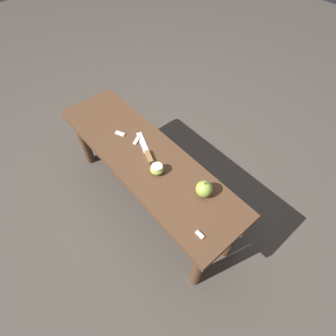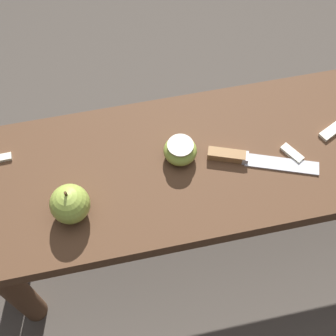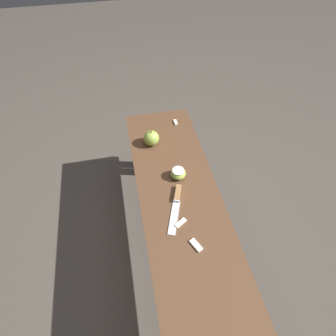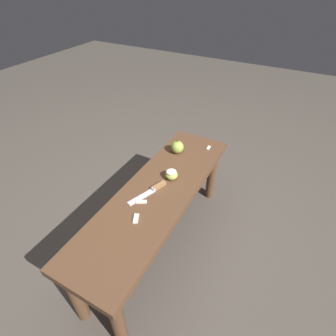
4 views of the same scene
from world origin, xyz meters
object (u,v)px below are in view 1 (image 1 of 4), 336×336
Objects in this scene: knife at (147,152)px; wooden_bench at (146,165)px; apple_whole at (204,189)px; apple_cut at (157,169)px.

wooden_bench is at bearing 132.89° from knife.
wooden_bench is 0.39m from apple_whole.
wooden_bench is 17.23× the size of apple_cut.
wooden_bench is 5.27× the size of knife.
apple_whole reaches higher than wooden_bench.
knife is at bearing -67.70° from wooden_bench.
apple_whole is 1.26× the size of apple_cut.
apple_whole is at bearing -169.52° from wooden_bench.
knife is (0.01, -0.02, 0.09)m from wooden_bench.
knife is 0.14m from apple_cut.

